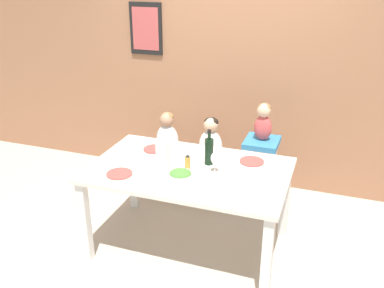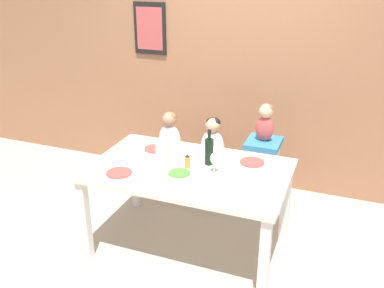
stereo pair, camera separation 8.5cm
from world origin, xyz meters
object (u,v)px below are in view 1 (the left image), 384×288
Objects in this scene: chair_far_center at (210,169)px; chair_right_highchair at (261,158)px; person_baby_right at (263,119)px; person_child_center at (211,140)px; dinner_plate_back_right at (252,161)px; dinner_plate_back_left at (155,149)px; person_child_left at (167,134)px; dinner_plate_front_left at (119,174)px; wine_bottle at (209,151)px; paper_towel_roll at (162,155)px; chair_far_left at (168,163)px; wine_glass_near at (215,159)px; salad_bowl_large at (180,176)px.

chair_right_highchair reaches higher than chair_far_center.
person_baby_right is at bearing 0.16° from chair_far_center.
dinner_plate_back_right is (0.50, -0.48, 0.07)m from person_child_center.
person_baby_right is at bearing 31.63° from dinner_plate_back_left.
dinner_plate_front_left is at bearing -88.05° from person_child_left.
dinner_plate_front_left is at bearing -148.52° from dinner_plate_back_right.
wine_bottle is at bearing -155.38° from dinner_plate_back_right.
chair_far_center is 0.53m from chair_right_highchair.
person_child_center is (0.45, 0.00, 0.00)m from person_child_left.
paper_towel_roll is (-0.32, -0.20, -0.00)m from wine_bottle.
wine_bottle reaches higher than dinner_plate_back_left.
person_child_center is 2.31× the size of dinner_plate_front_left.
person_baby_right reaches higher than wine_bottle.
chair_far_left is 1.27× the size of person_baby_right.
chair_far_center is 2.22× the size of dinner_plate_back_right.
dinner_plate_front_left is (-0.68, -0.28, -0.11)m from wine_glass_near.
chair_far_center is at bearing 0.00° from chair_far_left.
wine_bottle is at bearing -116.42° from person_baby_right.
dinner_plate_back_left is at bearing -79.12° from chair_far_left.
person_baby_right reaches higher than dinner_plate_back_right.
chair_right_highchair is at bearing 52.61° from paper_towel_roll.
person_baby_right reaches higher than chair_far_left.
person_child_left is 1.05m from dinner_plate_front_left.
paper_towel_roll is (-0.64, -0.83, -0.10)m from person_baby_right.
chair_far_left is 1.11m from person_baby_right.
chair_far_left is at bearing 133.19° from wine_glass_near.
chair_far_left is 0.96× the size of person_child_center.
paper_towel_roll is (0.31, -0.83, 0.49)m from chair_far_left.
chair_right_highchair is 3.84× the size of salad_bowl_large.
chair_far_left is at bearing 110.30° from paper_towel_roll.
chair_far_center is 0.59× the size of chair_right_highchair.
person_child_left is 1.33× the size of person_baby_right.
chair_right_highchair is 1.62× the size of person_child_center.
wine_bottle reaches higher than paper_towel_roll.
dinner_plate_front_left is (0.04, -1.04, 0.38)m from chair_far_left.
dinner_plate_back_right is at bearing -26.93° from person_child_left.
paper_towel_roll is 1.13× the size of dinner_plate_back_right.
wine_glass_near is 0.86× the size of dinner_plate_back_right.
wine_glass_near is (0.41, 0.06, 0.01)m from paper_towel_roll.
salad_bowl_large is at bearing -105.98° from wine_bottle.
dinner_plate_back_left is (-0.62, 0.25, -0.11)m from wine_glass_near.
person_baby_right reaches higher than chair_right_highchair.
chair_far_left is 2.22× the size of dinner_plate_front_left.
chair_right_highchair is 1.08m from paper_towel_roll.
wine_bottle is at bearing 123.65° from wine_glass_near.
chair_right_highchair is 3.75× the size of dinner_plate_back_left.
wine_bottle is at bearing -45.10° from person_child_left.
wine_bottle is 0.39m from salad_bowl_large.
wine_bottle is (0.18, -0.63, 0.18)m from person_child_center.
chair_right_highchair reaches higher than chair_far_left.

